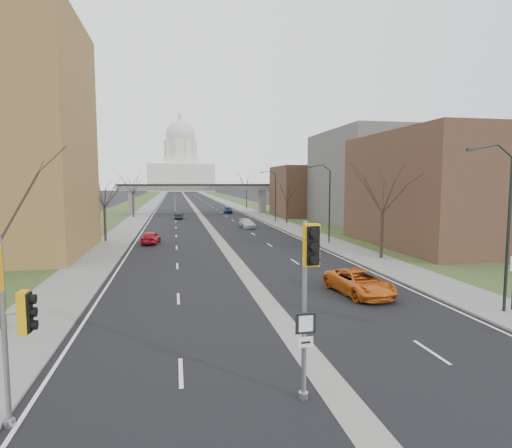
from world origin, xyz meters
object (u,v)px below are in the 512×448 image
object	(u,v)px
car_right_mid	(247,224)
car_right_far	(228,210)
signal_pole_median	(308,279)
signal_pole_left	(8,304)
car_left_far	(179,216)
car_right_near	(359,282)
car_left_near	(151,237)

from	to	relation	value
car_right_mid	car_right_far	size ratio (longest dim) A/B	1.03
signal_pole_median	car_right_far	size ratio (longest dim) A/B	1.29
signal_pole_median	car_right_far	distance (m)	82.09
signal_pole_median	signal_pole_left	bearing A→B (deg)	176.50
signal_pole_median	car_right_far	world-z (taller)	signal_pole_median
car_left_far	signal_pole_median	bearing A→B (deg)	97.02
signal_pole_median	car_right_mid	distance (m)	51.18
signal_pole_left	car_right_far	size ratio (longest dim) A/B	1.25
car_left_far	car_right_near	world-z (taller)	car_right_near
signal_pole_left	car_right_mid	bearing A→B (deg)	73.35
car_right_mid	car_left_far	bearing A→B (deg)	114.68
car_right_near	car_right_far	world-z (taller)	car_right_near
signal_pole_left	car_right_near	bearing A→B (deg)	37.01
car_right_mid	car_right_near	bearing A→B (deg)	-93.98
car_right_near	car_right_far	size ratio (longest dim) A/B	1.24
signal_pole_median	car_right_mid	bearing A→B (deg)	80.14
car_left_far	car_left_near	bearing A→B (deg)	88.17
signal_pole_left	car_right_far	world-z (taller)	signal_pole_left
car_left_near	car_right_far	world-z (taller)	car_right_far
car_right_near	car_right_far	distance (m)	69.80
signal_pole_left	car_right_mid	xyz separation A→B (m)	(15.08, 50.47, -2.94)
car_left_near	car_right_far	distance (m)	47.38
signal_pole_left	car_left_near	world-z (taller)	signal_pole_left
car_right_near	signal_pole_median	bearing A→B (deg)	-127.94
car_left_far	car_right_far	xyz separation A→B (m)	(10.81, 13.50, 0.11)
car_left_near	car_right_far	bearing A→B (deg)	-99.60
car_left_far	car_right_far	world-z (taller)	car_right_far
car_right_near	car_right_mid	xyz separation A→B (m)	(-0.44, 38.77, -0.10)
signal_pole_left	car_left_far	distance (m)	68.27
car_left_near	car_left_far	xyz separation A→B (m)	(3.43, 31.69, -0.07)
car_right_far	signal_pole_left	bearing A→B (deg)	-98.33
car_left_near	car_right_mid	xyz separation A→B (m)	(13.27, 14.16, -0.06)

